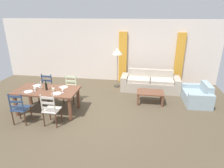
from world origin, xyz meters
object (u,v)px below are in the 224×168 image
Objects in this scene: dining_chair_far_right at (70,89)px; wine_bottle at (46,86)px; wine_glass_near_left at (35,88)px; couch at (150,83)px; dining_chair_near_left at (20,108)px; coffee_cup_secondary at (35,88)px; standing_lamp at (117,54)px; dining_table at (47,92)px; coffee_table at (150,93)px; wine_glass_near_right at (63,89)px; dining_chair_far_left at (46,88)px; wine_glass_far_left at (39,84)px; armchair_upholstered at (198,96)px; dining_chair_near_right at (51,110)px; coffee_cup_primary at (54,89)px.

wine_bottle reaches higher than dining_chair_far_right.
couch is at bearing 35.00° from wine_glass_near_left.
dining_chair_near_left reaches higher than couch.
standing_lamp is (2.21, 2.55, 0.62)m from coffee_cup_secondary.
coffee_cup_secondary is (-0.04, 0.09, -0.07)m from wine_glass_near_left.
dining_table is 0.37m from coffee_cup_secondary.
coffee_table is at bearing 19.23° from wine_bottle.
wine_glass_near_left is at bearing -129.27° from standing_lamp.
wine_glass_near_right reaches higher than couch.
dining_table is 1.16× the size of standing_lamp.
dining_chair_near_left is at bearing -139.95° from couch.
wine_bottle is 0.19× the size of standing_lamp.
coffee_cup_secondary is (0.08, -0.77, 0.32)m from dining_chair_far_left.
standing_lamp reaches higher than wine_glass_far_left.
dining_chair_near_left is at bearing -152.81° from coffee_table.
armchair_upholstered is (5.28, 2.12, -0.23)m from dining_chair_near_left.
dining_chair_far_right is 1.00m from wine_glass_near_right.
dining_chair_far_left is at bearing 88.91° from dining_chair_near_left.
wine_glass_far_left is (-0.31, 0.14, -0.01)m from wine_bottle.
dining_chair_far_left is at bearing 101.60° from wine_glass_far_left.
wine_glass_near_left is 1.00× the size of wine_glass_near_right.
dining_chair_near_left is at bearing -148.49° from wine_glass_near_right.
dining_chair_far_left is at bearing 95.87° from coffee_cup_secondary.
dining_chair_near_left is at bearing -176.54° from dining_chair_near_right.
wine_glass_near_left is at bearing -154.01° from dining_table.
wine_bottle is 0.14× the size of couch.
dining_chair_far_left is at bearing 120.72° from dining_table.
dining_chair_near_left reaches higher than wine_glass_near_left.
dining_table is at bearing 8.91° from coffee_cup_secondary.
armchair_upholstered reaches higher than coffee_table.
coffee_table is at bearing 19.06° from dining_table.
armchair_upholstered is (5.17, 1.40, -0.55)m from coffee_cup_secondary.
coffee_table is 1.67m from armchair_upholstered.
standing_lamp reaches higher than dining_chair_near_right.
coffee_cup_primary reaches higher than armchair_upholstered.
dining_chair_far_left is at bearing 139.60° from wine_glass_near_right.
wine_glass_near_left is (0.12, -0.86, 0.38)m from dining_chair_far_left.
standing_lamp is at bearing 158.85° from armchair_upholstered.
standing_lamp is at bearing 63.99° from wine_glass_near_right.
coffee_table is (3.18, 1.11, -0.51)m from wine_bottle.
couch is (2.78, 3.03, -0.19)m from dining_chair_near_right.
coffee_cup_secondary is at bearing -171.09° from dining_table.
wine_glass_near_right reaches higher than dining_table.
dining_table reaches higher than armchair_upholstered.
dining_table is at bearing 94.94° from wine_bottle.
coffee_cup_primary is at bearing -158.43° from coffee_table.
couch is (3.21, 2.31, -0.37)m from dining_table.
wine_glass_near_left is 1.00× the size of wine_glass_far_left.
coffee_cup_primary is 0.04× the size of couch.
standing_lamp reaches higher than wine_bottle.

